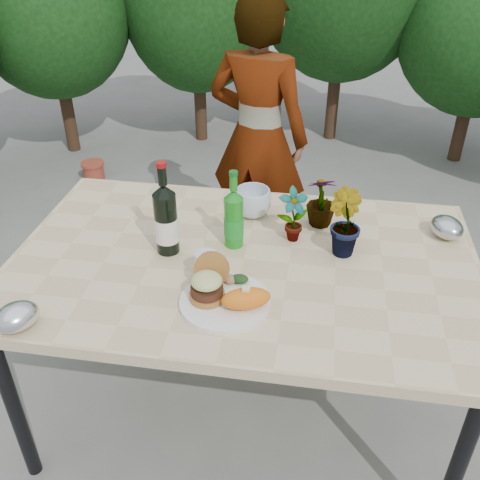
# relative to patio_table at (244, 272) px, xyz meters

# --- Properties ---
(ground) EXTENTS (80.00, 80.00, 0.00)m
(ground) POSITION_rel_patio_table_xyz_m (0.00, 0.00, -0.69)
(ground) COLOR #63635F
(ground) RESTS_ON ground
(patio_table) EXTENTS (1.60, 1.00, 0.75)m
(patio_table) POSITION_rel_patio_table_xyz_m (0.00, 0.00, 0.00)
(patio_table) COLOR beige
(patio_table) RESTS_ON ground
(shrub_hedge) EXTENTS (6.86, 5.07, 2.30)m
(shrub_hedge) POSITION_rel_patio_table_xyz_m (0.01, 1.79, 0.46)
(shrub_hedge) COLOR #382316
(shrub_hedge) RESTS_ON ground
(dinner_plate) EXTENTS (0.28, 0.28, 0.01)m
(dinner_plate) POSITION_rel_patio_table_xyz_m (-0.02, -0.24, 0.06)
(dinner_plate) COLOR white
(dinner_plate) RESTS_ON patio_table
(burger_stack) EXTENTS (0.11, 0.16, 0.11)m
(burger_stack) POSITION_rel_patio_table_xyz_m (-0.08, -0.23, 0.12)
(burger_stack) COLOR #B7722D
(burger_stack) RESTS_ON dinner_plate
(sweet_potato) EXTENTS (0.17, 0.12, 0.06)m
(sweet_potato) POSITION_rel_patio_table_xyz_m (0.05, -0.26, 0.10)
(sweet_potato) COLOR orange
(sweet_potato) RESTS_ON dinner_plate
(grilled_veg) EXTENTS (0.08, 0.05, 0.03)m
(grilled_veg) POSITION_rel_patio_table_xyz_m (-0.00, -0.15, 0.09)
(grilled_veg) COLOR olive
(grilled_veg) RESTS_ON dinner_plate
(wine_bottle) EXTENTS (0.08, 0.08, 0.34)m
(wine_bottle) POSITION_rel_patio_table_xyz_m (-0.27, 0.01, 0.18)
(wine_bottle) COLOR black
(wine_bottle) RESTS_ON patio_table
(sparkling_water) EXTENTS (0.07, 0.07, 0.29)m
(sparkling_water) POSITION_rel_patio_table_xyz_m (-0.05, 0.08, 0.16)
(sparkling_water) COLOR #17821A
(sparkling_water) RESTS_ON patio_table
(plastic_cup) EXTENTS (0.07, 0.07, 0.09)m
(plastic_cup) POSITION_rel_patio_table_xyz_m (-0.10, -0.12, 0.10)
(plastic_cup) COLOR silver
(plastic_cup) RESTS_ON patio_table
(seedling_left) EXTENTS (0.13, 0.11, 0.20)m
(seedling_left) POSITION_rel_patio_table_xyz_m (0.15, 0.15, 0.16)
(seedling_left) COLOR #306121
(seedling_left) RESTS_ON patio_table
(seedling_mid) EXTENTS (0.16, 0.17, 0.23)m
(seedling_mid) POSITION_rel_patio_table_xyz_m (0.33, 0.10, 0.17)
(seedling_mid) COLOR #29561D
(seedling_mid) RESTS_ON patio_table
(seedling_right) EXTENTS (0.13, 0.13, 0.20)m
(seedling_right) POSITION_rel_patio_table_xyz_m (0.25, 0.28, 0.16)
(seedling_right) COLOR #1D511B
(seedling_right) RESTS_ON patio_table
(blue_bowl) EXTENTS (0.18, 0.18, 0.11)m
(blue_bowl) POSITION_rel_patio_table_xyz_m (-0.01, 0.30, 0.11)
(blue_bowl) COLOR silver
(blue_bowl) RESTS_ON patio_table
(foil_packet_left) EXTENTS (0.17, 0.17, 0.08)m
(foil_packet_left) POSITION_rel_patio_table_xyz_m (-0.59, -0.44, 0.10)
(foil_packet_left) COLOR silver
(foil_packet_left) RESTS_ON patio_table
(foil_packet_right) EXTENTS (0.16, 0.17, 0.08)m
(foil_packet_right) POSITION_rel_patio_table_xyz_m (0.71, 0.26, 0.10)
(foil_packet_right) COLOR #B2B4B9
(foil_packet_right) RESTS_ON patio_table
(person) EXTENTS (0.60, 0.46, 1.47)m
(person) POSITION_rel_patio_table_xyz_m (-0.10, 1.12, 0.04)
(person) COLOR #95684A
(person) RESTS_ON ground
(terracotta_pot) EXTENTS (0.17, 0.17, 0.14)m
(terracotta_pot) POSITION_rel_patio_table_xyz_m (-1.42, 1.90, -0.62)
(terracotta_pot) COLOR #A03D29
(terracotta_pot) RESTS_ON ground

